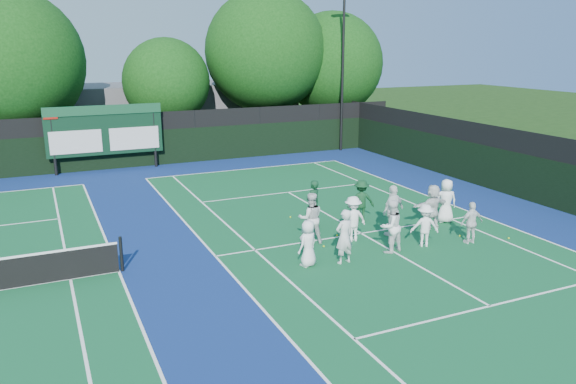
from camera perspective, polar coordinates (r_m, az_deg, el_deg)
name	(u,v)px	position (r m, az deg, el deg)	size (l,w,h in m)	color
ground	(376,242)	(19.74, 8.95, -5.07)	(120.00, 120.00, 0.00)	#17350E
court_apron	(200,259)	(18.26, -8.94, -6.73)	(34.00, 32.00, 0.01)	navy
near_court	(361,233)	(20.53, 7.43, -4.19)	(11.05, 23.85, 0.01)	#11562D
back_fence	(124,144)	(32.18, -16.31, 4.74)	(34.00, 0.08, 3.00)	black
divider_fence_right	(546,174)	(25.94, 24.72, 1.66)	(0.08, 32.00, 3.00)	black
scoreboard	(105,131)	(31.52, -18.14, 5.94)	(6.00, 0.21, 3.55)	black
clubhouse	(164,113)	(40.58, -12.45, 7.88)	(18.00, 6.00, 4.00)	#5B5B60
light_pole_right	(343,50)	(35.90, 5.63, 14.17)	(1.20, 0.30, 10.12)	black
tree_b	(13,66)	(35.04, -26.12, 11.46)	(7.97, 7.97, 9.69)	#311D0D
tree_c	(169,84)	(35.95, -12.04, 10.70)	(5.31, 5.31, 7.08)	#311D0D
tree_d	(267,55)	(37.86, -2.11, 13.77)	(7.89, 7.89, 10.13)	#311D0D
tree_e	(333,66)	(40.01, 4.59, 12.62)	(7.04, 7.04, 8.86)	#311D0D
tennis_ball_0	(337,235)	(20.16, 5.00, -4.42)	(0.07, 0.07, 0.07)	#BEDA19
tennis_ball_1	(390,232)	(20.76, 10.31, -4.03)	(0.07, 0.07, 0.07)	#BEDA19
tennis_ball_2	(509,238)	(21.28, 21.51, -4.39)	(0.07, 0.07, 0.07)	#BEDA19
tennis_ball_3	(324,246)	(19.08, 3.65, -5.52)	(0.07, 0.07, 0.07)	#BEDA19
tennis_ball_4	(290,217)	(22.17, 0.25, -2.56)	(0.07, 0.07, 0.07)	#BEDA19
tennis_ball_5	(460,236)	(20.96, 17.06, -4.28)	(0.07, 0.07, 0.07)	#BEDA19
player_front_0	(308,243)	(17.26, 2.05, -5.24)	(0.72, 0.47, 1.47)	white
player_front_1	(344,237)	(17.51, 5.74, -4.53)	(0.64, 0.42, 1.75)	silver
player_front_2	(391,226)	(18.66, 10.38, -3.43)	(0.86, 0.67, 1.78)	white
player_front_3	(425,226)	(19.46, 13.72, -3.34)	(0.95, 0.54, 1.46)	white
player_front_4	(472,223)	(20.19, 18.14, -2.99)	(0.86, 0.36, 1.47)	white
player_back_0	(311,218)	(19.18, 2.31, -2.68)	(0.87, 0.68, 1.79)	silver
player_back_1	(353,219)	(19.51, 6.59, -2.74)	(1.04, 0.60, 1.61)	white
player_back_2	(393,210)	(20.26, 10.62, -1.86)	(1.09, 0.45, 1.86)	white
player_back_3	(432,207)	(21.36, 14.46, -1.46)	(1.56, 0.50, 1.68)	silver
player_back_4	(446,201)	(22.26, 15.75, -0.88)	(0.83, 0.54, 1.69)	white
coach_left	(313,204)	(20.93, 2.57, -1.18)	(0.65, 0.43, 1.79)	#0E361D
coach_right	(361,200)	(21.81, 7.44, -0.86)	(1.05, 0.60, 1.62)	#0F3A1D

